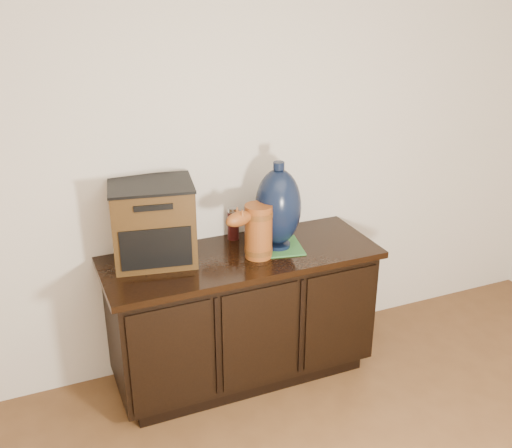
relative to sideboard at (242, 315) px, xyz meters
name	(u,v)px	position (x,y,z in m)	size (l,w,h in m)	color
sideboard	(242,315)	(0.00, 0.00, 0.00)	(1.46, 0.56, 0.75)	black
terracotta_vessel	(258,228)	(0.07, -0.05, 0.53)	(0.40, 0.18, 0.29)	#91491A
tv_radio	(153,223)	(-0.43, 0.12, 0.58)	(0.46, 0.40, 0.42)	#3E270F
green_mat	(278,247)	(0.21, 0.01, 0.37)	(0.25, 0.25, 0.01)	#316E32
lamp_base	(278,207)	(0.21, 0.01, 0.60)	(0.29, 0.29, 0.47)	black
spray_can	(233,224)	(0.03, 0.20, 0.46)	(0.06, 0.06, 0.19)	#4F0F0D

